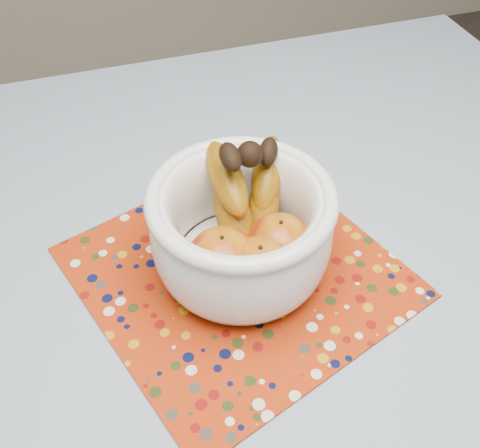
# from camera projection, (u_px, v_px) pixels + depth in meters

# --- Properties ---
(table) EXTENTS (1.20, 1.20, 0.75)m
(table) POSITION_uv_depth(u_px,v_px,m) (268.00, 358.00, 0.75)
(table) COLOR brown
(table) RESTS_ON ground
(tablecloth) EXTENTS (1.32, 1.32, 0.01)m
(tablecloth) POSITION_uv_depth(u_px,v_px,m) (270.00, 323.00, 0.69)
(tablecloth) COLOR slate
(tablecloth) RESTS_ON table
(placemat) EXTENTS (0.47, 0.47, 0.00)m
(placemat) POSITION_uv_depth(u_px,v_px,m) (237.00, 272.00, 0.74)
(placemat) COLOR #992608
(placemat) RESTS_ON tablecloth
(fruit_bowl) EXTENTS (0.24, 0.24, 0.18)m
(fruit_bowl) POSITION_uv_depth(u_px,v_px,m) (246.00, 224.00, 0.69)
(fruit_bowl) COLOR white
(fruit_bowl) RESTS_ON placemat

